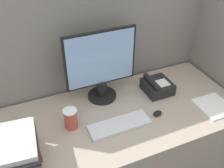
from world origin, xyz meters
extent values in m
cube|color=gray|center=(0.00, 0.77, 0.87)|extent=(2.09, 0.04, 1.74)
cube|color=gray|center=(0.88, 0.39, 0.87)|extent=(0.04, 0.79, 1.74)
cube|color=tan|center=(0.00, 0.36, 0.37)|extent=(1.69, 0.73, 0.73)
cylinder|color=black|center=(0.00, 0.58, 0.74)|extent=(0.20, 0.20, 0.02)
cylinder|color=black|center=(0.00, 0.58, 0.81)|extent=(0.07, 0.07, 0.10)
cube|color=black|center=(0.00, 0.59, 1.04)|extent=(0.48, 0.02, 0.38)
cube|color=#8CB7E5|center=(0.00, 0.58, 1.04)|extent=(0.45, 0.01, 0.35)
cube|color=silver|center=(-0.01, 0.27, 0.74)|extent=(0.38, 0.13, 0.02)
ellipsoid|color=black|center=(0.25, 0.26, 0.75)|extent=(0.06, 0.04, 0.03)
cylinder|color=#BF4C3F|center=(-0.28, 0.38, 0.80)|extent=(0.08, 0.08, 0.12)
cylinder|color=white|center=(-0.28, 0.38, 0.86)|extent=(0.08, 0.08, 0.01)
cube|color=olive|center=(-0.61, 0.23, 0.75)|extent=(0.26, 0.32, 0.04)
cube|color=#C6B78C|center=(-0.61, 0.23, 0.79)|extent=(0.21, 0.29, 0.03)
cube|color=slate|center=(-0.60, 0.22, 0.81)|extent=(0.20, 0.24, 0.03)
cube|color=maroon|center=(-0.61, 0.21, 0.85)|extent=(0.24, 0.25, 0.04)
cube|color=#262628|center=(-0.60, 0.21, 0.88)|extent=(0.25, 0.31, 0.02)
cube|color=silver|center=(-0.61, 0.23, 0.90)|extent=(0.26, 0.30, 0.03)
cube|color=black|center=(0.38, 0.48, 0.77)|extent=(0.18, 0.19, 0.08)
cube|color=white|center=(0.41, 0.46, 0.82)|extent=(0.08, 0.09, 0.00)
cylinder|color=black|center=(0.33, 0.48, 0.83)|extent=(0.04, 0.18, 0.04)
cube|color=white|center=(0.64, 0.19, 0.74)|extent=(0.21, 0.23, 0.01)
camera|label=1|loc=(-0.50, -0.76, 1.87)|focal=42.00mm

